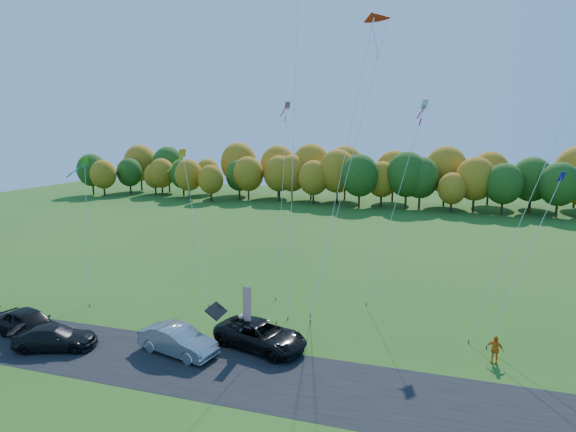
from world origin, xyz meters
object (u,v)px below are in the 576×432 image
(person_east, at_px, (495,349))
(black_suv, at_px, (261,335))
(silver_sedan, at_px, (178,340))
(feather_flag, at_px, (246,309))

(person_east, bearing_deg, black_suv, -150.82)
(black_suv, height_order, silver_sedan, silver_sedan)
(silver_sedan, xyz_separation_m, feather_flag, (3.59, 2.09, 1.57))
(black_suv, bearing_deg, silver_sedan, 131.19)
(feather_flag, bearing_deg, black_suv, 1.83)
(black_suv, height_order, person_east, same)
(black_suv, relative_size, person_east, 3.60)
(black_suv, xyz_separation_m, person_east, (13.47, 2.06, 0.00))
(person_east, relative_size, feather_flag, 0.42)
(silver_sedan, relative_size, person_east, 3.07)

